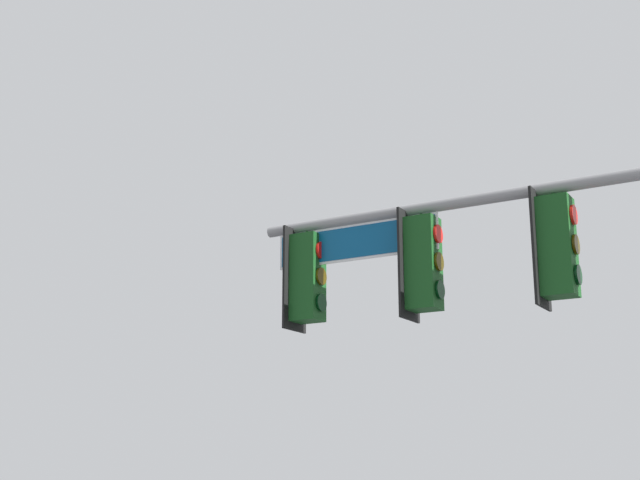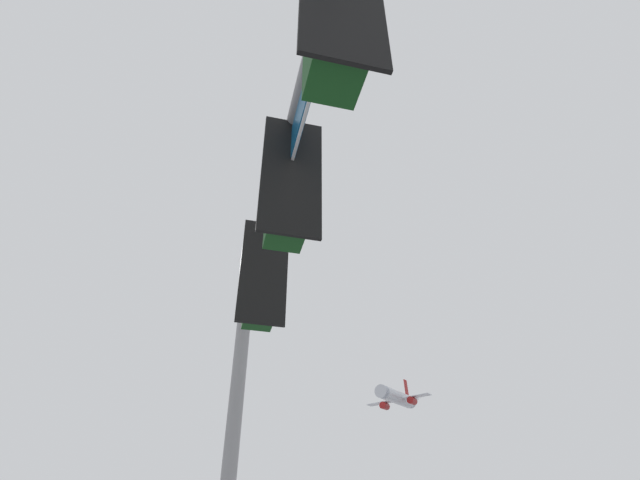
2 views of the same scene
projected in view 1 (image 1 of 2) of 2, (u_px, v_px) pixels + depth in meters
name	position (u px, v px, depth m)	size (l,w,h in m)	color
signal_pole_near	(504.00, 278.00, 9.81)	(5.68, 1.55, 5.54)	gray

